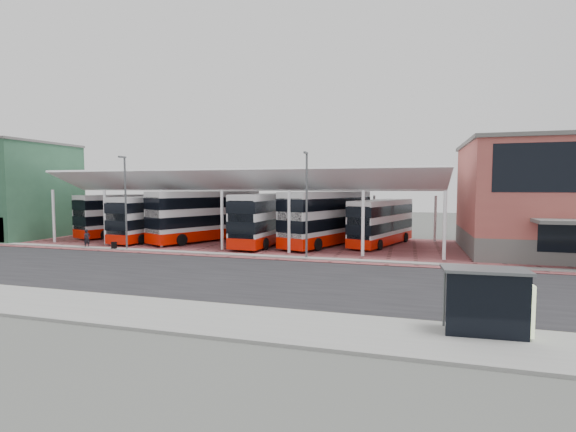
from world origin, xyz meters
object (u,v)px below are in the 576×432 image
bus_1 (153,218)px  bus_shelter (494,295)px  bus_0 (127,215)px  bus_4 (328,218)px  pedestrian (87,239)px  bus_2 (206,216)px  bus_3 (268,219)px  bus_5 (382,223)px

bus_1 → bus_shelter: 35.11m
bus_0 → bus_4: bearing=15.8°
bus_1 → bus_0: bearing=157.1°
pedestrian → bus_shelter: 33.73m
bus_4 → bus_2: bearing=-157.0°
bus_2 → bus_3: bearing=21.5°
bus_5 → pedestrian: (-25.14, -9.18, -1.27)m
pedestrian → bus_shelter: bus_shelter is taller
bus_0 → bus_2: bus_2 is taller
bus_0 → bus_1: size_ratio=1.03×
bus_4 → bus_3: bearing=-148.8°
bus_2 → bus_shelter: bearing=-18.0°
bus_0 → pedestrian: size_ratio=6.89×
bus_0 → bus_2: 10.73m
bus_0 → bus_5: bus_0 is taller
bus_1 → bus_5: bearing=10.1°
bus_5 → bus_shelter: 24.26m
bus_1 → bus_5: (22.76, 2.58, -0.12)m
bus_4 → bus_shelter: size_ratio=4.00×
bus_0 → bus_shelter: bus_0 is taller
bus_2 → bus_4: (12.30, 0.45, -0.00)m
bus_1 → bus_5: bus_1 is taller
bus_0 → bus_4: bus_4 is taller
bus_2 → bus_3: size_ratio=1.03×
bus_3 → bus_2: bearing=179.4°
bus_2 → pedestrian: bearing=-110.7°
bus_0 → bus_3: size_ratio=0.97×
bus_4 → pedestrian: bus_4 is taller
bus_3 → pedestrian: (-14.69, -6.87, -1.54)m
bus_3 → pedestrian: 16.29m
bus_2 → bus_4: bearing=28.4°
bus_2 → bus_5: (17.18, 1.76, -0.39)m
bus_2 → bus_5: 17.28m
bus_1 → bus_4: bus_4 is taller
bus_1 → pedestrian: size_ratio=6.66×
bus_0 → bus_1: bearing=-7.7°
bus_2 → bus_5: bus_2 is taller
bus_5 → bus_2: bearing=-155.2°
bus_0 → bus_4: size_ratio=0.92×
bus_0 → bus_5: bearing=19.0°
bus_2 → pedestrian: 11.01m
bus_0 → bus_4: (22.90, -1.24, 0.20)m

